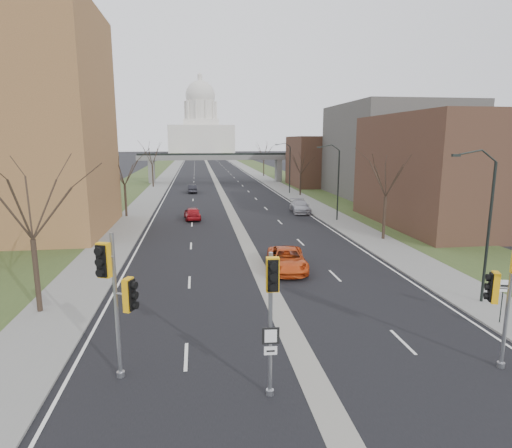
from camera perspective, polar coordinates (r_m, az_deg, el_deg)
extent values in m
plane|color=black|center=(18.48, 7.18, -19.10)|extent=(700.00, 700.00, 0.00)
cube|color=black|center=(165.70, -6.45, 7.85)|extent=(20.00, 600.00, 0.01)
cube|color=gray|center=(165.70, -6.45, 7.85)|extent=(1.20, 600.00, 0.02)
cube|color=gray|center=(166.44, -2.27, 7.95)|extent=(4.00, 600.00, 0.12)
cube|color=gray|center=(165.82, -10.63, 7.75)|extent=(4.00, 600.00, 0.12)
cube|color=#2D3E1C|center=(167.14, -0.21, 7.96)|extent=(8.00, 600.00, 0.10)
cube|color=#2D3E1C|center=(166.20, -12.72, 7.68)|extent=(8.00, 600.00, 0.10)
cube|color=#4A2D22|center=(51.92, 25.37, 6.45)|extent=(16.00, 20.00, 12.00)
cube|color=#514E4A|center=(74.76, 17.97, 9.23)|extent=(18.00, 22.00, 15.00)
cube|color=#4A2D22|center=(89.45, 9.33, 8.24)|extent=(14.00, 14.00, 10.00)
cube|color=slate|center=(96.11, -13.75, 6.77)|extent=(1.20, 2.50, 5.00)
cube|color=slate|center=(97.37, 3.00, 7.12)|extent=(1.20, 2.50, 5.00)
cube|color=slate|center=(95.56, -5.35, 8.82)|extent=(34.00, 3.00, 1.00)
cube|color=black|center=(95.53, -5.36, 9.24)|extent=(34.00, 0.15, 0.50)
cube|color=silver|center=(335.41, -7.30, 11.17)|extent=(48.00, 42.00, 20.00)
cube|color=silver|center=(335.65, -7.35, 13.21)|extent=(26.00, 26.00, 5.00)
cylinder|color=silver|center=(336.11, -7.39, 14.75)|extent=(22.00, 22.00, 14.00)
sphere|color=silver|center=(337.00, -7.43, 16.61)|extent=(22.00, 22.00, 22.00)
cylinder|color=silver|center=(338.31, -7.49, 18.55)|extent=(3.60, 3.60, 4.50)
cylinder|color=black|center=(27.28, 28.57, -1.14)|extent=(0.16, 0.16, 8.00)
cube|color=black|center=(25.48, 25.28, 8.27)|extent=(0.45, 0.18, 0.14)
cylinder|color=black|center=(50.32, 10.89, 5.05)|extent=(0.16, 0.16, 8.00)
cube|color=black|center=(49.37, 8.51, 10.07)|extent=(0.45, 0.18, 0.14)
cylinder|color=black|center=(75.31, 4.53, 7.17)|extent=(0.16, 0.16, 8.00)
cube|color=black|center=(74.68, 2.83, 10.50)|extent=(0.45, 0.18, 0.14)
cylinder|color=#382B21|center=(25.94, -27.21, -6.15)|extent=(0.28, 0.28, 4.00)
cylinder|color=#382B21|center=(54.57, -16.98, 2.97)|extent=(0.28, 0.28, 3.75)
cylinder|color=#382B21|center=(88.09, -13.60, 6.24)|extent=(0.28, 0.28, 4.25)
cylinder|color=#382B21|center=(41.82, 16.73, 0.80)|extent=(0.28, 0.28, 4.00)
cylinder|color=#382B21|center=(72.86, 5.93, 5.24)|extent=(0.28, 0.28, 3.50)
cylinder|color=#382B21|center=(111.96, 1.04, 7.53)|extent=(0.28, 0.28, 4.25)
cylinder|color=gray|center=(17.63, -18.13, -10.50)|extent=(0.16, 0.16, 5.89)
cylinder|color=gray|center=(18.84, -17.58, -18.54)|extent=(0.32, 0.32, 0.23)
cube|color=#E4A10D|center=(16.56, -19.62, -4.56)|extent=(0.62, 0.60, 1.30)
cube|color=#E4A10D|center=(17.14, -16.64, -9.01)|extent=(0.60, 0.62, 1.30)
cylinder|color=gray|center=(15.76, 1.92, -13.44)|extent=(0.15, 0.15, 5.45)
cylinder|color=gray|center=(17.01, 1.86, -21.50)|extent=(0.29, 0.29, 0.21)
cube|color=#E4A10D|center=(14.51, 2.23, -6.75)|extent=(0.46, 0.44, 1.21)
cube|color=black|center=(15.89, 1.91, -14.47)|extent=(0.63, 0.07, 0.63)
cube|color=silver|center=(16.15, 1.90, -16.32)|extent=(0.47, 0.07, 0.31)
cylinder|color=gray|center=(20.22, 30.60, -8.89)|extent=(0.16, 0.16, 5.78)
cylinder|color=gray|center=(21.26, 29.83, -15.98)|extent=(0.31, 0.31, 0.22)
cube|color=#E4A10D|center=(19.89, 29.22, -7.38)|extent=(0.59, 0.60, 1.28)
cylinder|color=black|center=(25.33, 29.91, -9.24)|extent=(0.05, 0.05, 1.96)
cube|color=silver|center=(25.03, 30.13, -7.13)|extent=(0.48, 0.16, 0.62)
imported|color=maroon|center=(51.25, -8.47, 1.44)|extent=(2.17, 4.60, 1.52)
imported|color=black|center=(77.64, -8.50, 4.67)|extent=(1.74, 4.40, 1.43)
imported|color=#CE4816|center=(31.11, 4.17, -4.73)|extent=(3.23, 5.95, 1.58)
imported|color=#A0A0A7|center=(55.89, 5.90, 2.34)|extent=(2.57, 5.59, 1.58)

